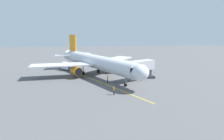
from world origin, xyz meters
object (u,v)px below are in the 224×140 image
at_px(jet_bridge, 136,67).
at_px(safety_cone_nose_right, 129,80).
at_px(safety_cone_nose_left, 104,83).
at_px(box_truck_near_nose, 68,66).
at_px(ground_crew_wing_walker, 108,79).
at_px(airplane, 95,62).
at_px(ground_crew_marshaller, 114,91).
at_px(safety_cone_wing_port, 125,92).

height_order(jet_bridge, safety_cone_nose_right, jet_bridge).
bearing_deg(safety_cone_nose_left, safety_cone_nose_right, -157.92).
bearing_deg(jet_bridge, box_truck_near_nose, -40.42).
height_order(jet_bridge, ground_crew_wing_walker, jet_bridge).
bearing_deg(airplane, safety_cone_nose_left, 99.91).
bearing_deg(box_truck_near_nose, airplane, 135.06).
distance_m(ground_crew_wing_walker, safety_cone_nose_right, 5.87).
relative_size(ground_crew_marshaller, safety_cone_wing_port, 3.11).
relative_size(airplane, safety_cone_nose_left, 67.21).
distance_m(ground_crew_marshaller, safety_cone_wing_port, 2.51).
relative_size(jet_bridge, safety_cone_nose_right, 19.81).
height_order(ground_crew_marshaller, safety_cone_nose_left, ground_crew_marshaller).
bearing_deg(ground_crew_marshaller, safety_cone_nose_right, -116.30).
bearing_deg(safety_cone_nose_right, ground_crew_marshaller, 63.70).
bearing_deg(ground_crew_marshaller, safety_cone_wing_port, -171.62).
relative_size(safety_cone_nose_left, safety_cone_wing_port, 1.00).
relative_size(airplane, box_truck_near_nose, 7.90).
height_order(airplane, safety_cone_nose_left, airplane).
bearing_deg(safety_cone_wing_port, jet_bridge, -114.20).
distance_m(ground_crew_marshaller, safety_cone_nose_left, 8.15).
xyz_separation_m(airplane, safety_cone_wing_port, (-5.54, 17.53, -3.73)).
bearing_deg(safety_cone_nose_left, jet_bridge, -163.08).
bearing_deg(jet_bridge, safety_cone_wing_port, 65.80).
xyz_separation_m(jet_bridge, box_truck_near_nose, (18.94, -16.13, -2.38)).
distance_m(ground_crew_wing_walker, box_truck_near_nose, 20.70).
bearing_deg(safety_cone_nose_right, safety_cone_nose_left, 22.08).
height_order(box_truck_near_nose, safety_cone_nose_right, box_truck_near_nose).
bearing_deg(ground_crew_marshaller, safety_cone_nose_left, -80.05).
distance_m(box_truck_near_nose, safety_cone_nose_left, 21.48).
height_order(ground_crew_marshaller, ground_crew_wing_walker, same).
height_order(safety_cone_nose_left, safety_cone_nose_right, same).
height_order(airplane, jet_bridge, airplane).
bearing_deg(safety_cone_wing_port, safety_cone_nose_right, -105.60).
distance_m(ground_crew_wing_walker, safety_cone_wing_port, 9.59).
distance_m(airplane, ground_crew_wing_walker, 9.35).
bearing_deg(ground_crew_wing_walker, safety_cone_wing_port, 107.08).
relative_size(ground_crew_marshaller, box_truck_near_nose, 0.37).
height_order(jet_bridge, safety_cone_wing_port, jet_bridge).
bearing_deg(jet_bridge, airplane, -35.90).
distance_m(box_truck_near_nose, safety_cone_wing_port, 30.01).
height_order(ground_crew_marshaller, box_truck_near_nose, box_truck_near_nose).
xyz_separation_m(safety_cone_nose_right, safety_cone_wing_port, (2.89, 10.37, 0.00)).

